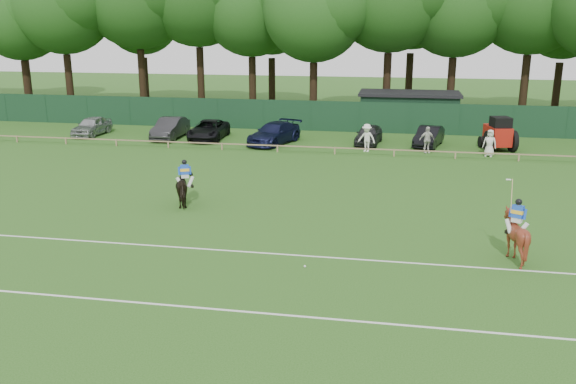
% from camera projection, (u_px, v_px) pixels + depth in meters
% --- Properties ---
extents(ground, '(160.00, 160.00, 0.00)m').
position_uv_depth(ground, '(263.00, 244.00, 24.80)').
color(ground, '#1E4C14').
rests_on(ground, ground).
extents(horse_dark, '(1.72, 2.27, 1.75)m').
position_uv_depth(horse_dark, '(185.00, 188.00, 29.88)').
color(horse_dark, black).
rests_on(horse_dark, ground).
extents(horse_chestnut, '(2.17, 2.24, 1.89)m').
position_uv_depth(horse_chestnut, '(515.00, 236.00, 22.93)').
color(horse_chestnut, maroon).
rests_on(horse_chestnut, ground).
extents(sedan_silver, '(1.83, 4.38, 1.48)m').
position_uv_depth(sedan_silver, '(92.00, 126.00, 48.50)').
color(sedan_silver, '#9FA2A4').
rests_on(sedan_silver, ground).
extents(sedan_grey, '(1.78, 4.86, 1.59)m').
position_uv_depth(sedan_grey, '(170.00, 128.00, 47.23)').
color(sedan_grey, '#29292B').
rests_on(sedan_grey, ground).
extents(suv_black, '(2.59, 5.27, 1.44)m').
position_uv_depth(suv_black, '(209.00, 130.00, 46.90)').
color(suv_black, black).
rests_on(suv_black, ground).
extents(sedan_navy, '(3.80, 5.77, 1.55)m').
position_uv_depth(sedan_navy, '(274.00, 133.00, 45.11)').
color(sedan_navy, '#111535').
rests_on(sedan_navy, ground).
extents(hatch_grey, '(2.12, 4.31, 1.41)m').
position_uv_depth(hatch_grey, '(369.00, 134.00, 45.07)').
color(hatch_grey, '#2C2C2E').
rests_on(hatch_grey, ground).
extents(estate_black, '(2.48, 4.58, 1.43)m').
position_uv_depth(estate_black, '(429.00, 137.00, 44.17)').
color(estate_black, black).
rests_on(estate_black, ground).
extents(spectator_left, '(1.42, 1.08, 1.94)m').
position_uv_depth(spectator_left, '(367.00, 138.00, 42.28)').
color(spectator_left, white).
rests_on(spectator_left, ground).
extents(spectator_mid, '(1.17, 0.81, 1.84)m').
position_uv_depth(spectator_mid, '(427.00, 140.00, 41.86)').
color(spectator_mid, beige).
rests_on(spectator_mid, ground).
extents(spectator_right, '(1.01, 0.80, 1.82)m').
position_uv_depth(spectator_right, '(490.00, 143.00, 40.75)').
color(spectator_right, silver).
rests_on(spectator_right, ground).
extents(rider_dark, '(0.90, 0.58, 1.41)m').
position_uv_depth(rider_dark, '(185.00, 173.00, 29.66)').
color(rider_dark, silver).
rests_on(rider_dark, ground).
extents(rider_chestnut, '(0.88, 0.81, 2.05)m').
position_uv_depth(rider_chestnut, '(517.00, 215.00, 22.70)').
color(rider_chestnut, silver).
rests_on(rider_chestnut, ground).
extents(polo_ball, '(0.09, 0.09, 0.09)m').
position_uv_depth(polo_ball, '(305.00, 266.00, 22.40)').
color(polo_ball, silver).
rests_on(polo_ball, ground).
extents(pitch_lines, '(60.00, 5.10, 0.01)m').
position_uv_depth(pitch_lines, '(241.00, 278.00, 21.49)').
color(pitch_lines, silver).
rests_on(pitch_lines, ground).
extents(pitch_rail, '(62.10, 0.10, 0.50)m').
position_uv_depth(pitch_rail, '(320.00, 147.00, 41.74)').
color(pitch_rail, '#997F5B').
rests_on(pitch_rail, ground).
extents(perimeter_fence, '(92.08, 0.08, 2.50)m').
position_uv_depth(perimeter_fence, '(335.00, 116.00, 50.05)').
color(perimeter_fence, '#14351E').
rests_on(perimeter_fence, ground).
extents(utility_shed, '(8.40, 4.40, 3.04)m').
position_uv_depth(utility_shed, '(409.00, 110.00, 51.77)').
color(utility_shed, '#14331E').
rests_on(utility_shed, ground).
extents(tree_row, '(96.00, 12.00, 21.00)m').
position_uv_depth(tree_row, '(365.00, 118.00, 57.61)').
color(tree_row, '#26561C').
rests_on(tree_row, ground).
extents(tractor, '(2.45, 3.18, 2.40)m').
position_uv_depth(tractor, '(498.00, 135.00, 42.61)').
color(tractor, '#AD190F').
rests_on(tractor, ground).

